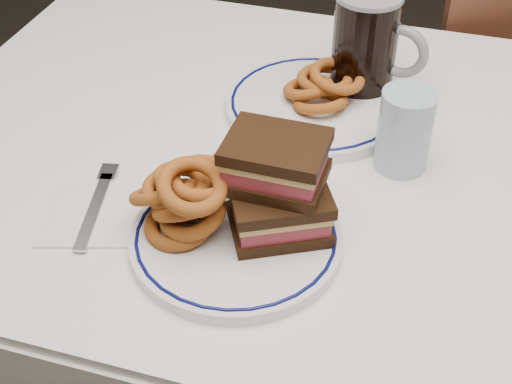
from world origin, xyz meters
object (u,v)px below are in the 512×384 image
(chair_far, at_px, (492,113))
(main_plate, at_px, (236,238))
(beer_mug, at_px, (367,45))
(far_plate, at_px, (315,105))
(reuben_sandwich, at_px, (278,186))

(chair_far, relative_size, main_plate, 3.22)
(chair_far, xyz_separation_m, beer_mug, (-0.25, -0.47, 0.38))
(beer_mug, bearing_deg, chair_far, 62.07)
(main_plate, height_order, beer_mug, beer_mug)
(chair_far, xyz_separation_m, far_plate, (-0.31, -0.54, 0.30))
(reuben_sandwich, distance_m, beer_mug, 0.36)
(main_plate, relative_size, far_plate, 0.95)
(far_plate, bearing_deg, beer_mug, 49.60)
(chair_far, distance_m, beer_mug, 0.65)
(chair_far, xyz_separation_m, reuben_sandwich, (-0.29, -0.83, 0.37))
(chair_far, bearing_deg, main_plate, -111.32)
(beer_mug, height_order, far_plate, beer_mug)
(chair_far, relative_size, reuben_sandwich, 5.75)
(reuben_sandwich, bearing_deg, main_plate, -143.13)
(far_plate, bearing_deg, main_plate, -94.75)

